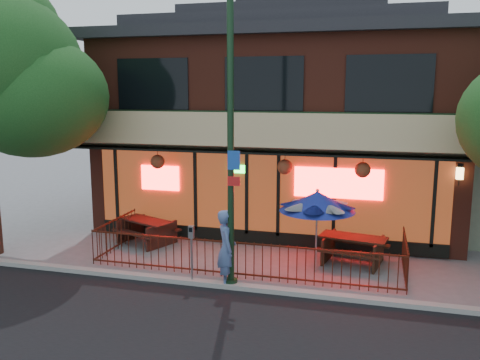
% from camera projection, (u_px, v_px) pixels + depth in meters
% --- Properties ---
extents(ground, '(80.00, 80.00, 0.00)m').
position_uv_depth(ground, '(235.00, 281.00, 13.02)').
color(ground, gray).
rests_on(ground, ground).
extents(curb, '(80.00, 0.25, 0.12)m').
position_uv_depth(curb, '(230.00, 286.00, 12.53)').
color(curb, '#999993').
rests_on(curb, ground).
extents(restaurant_building, '(12.96, 9.49, 8.05)m').
position_uv_depth(restaurant_building, '(286.00, 108.00, 19.04)').
color(restaurant_building, maroon).
rests_on(restaurant_building, ground).
extents(patio_fence, '(8.44, 2.62, 1.00)m').
position_uv_depth(patio_fence, '(240.00, 251.00, 13.38)').
color(patio_fence, '#41190E').
rests_on(patio_fence, ground).
extents(street_light, '(0.43, 0.32, 7.00)m').
position_uv_depth(street_light, '(231.00, 161.00, 12.07)').
color(street_light, black).
rests_on(street_light, ground).
extents(picnic_table_left, '(2.17, 1.95, 0.76)m').
position_uv_depth(picnic_table_left, '(147.00, 228.00, 16.13)').
color(picnic_table_left, '#341913').
rests_on(picnic_table_left, ground).
extents(picnic_table_right, '(2.06, 1.72, 0.78)m').
position_uv_depth(picnic_table_right, '(353.00, 246.00, 14.25)').
color(picnic_table_right, '#331D11').
rests_on(picnic_table_right, ground).
extents(patio_umbrella, '(2.00, 2.00, 2.28)m').
position_uv_depth(patio_umbrella, '(317.00, 201.00, 13.30)').
color(patio_umbrella, gray).
rests_on(patio_umbrella, ground).
extents(pedestrian, '(0.69, 0.83, 1.94)m').
position_uv_depth(pedestrian, '(227.00, 248.00, 12.54)').
color(pedestrian, '#4D649A').
rests_on(pedestrian, ground).
extents(parking_meter_near, '(0.14, 0.12, 1.51)m').
position_uv_depth(parking_meter_near, '(192.00, 245.00, 12.63)').
color(parking_meter_near, gray).
rests_on(parking_meter_near, ground).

